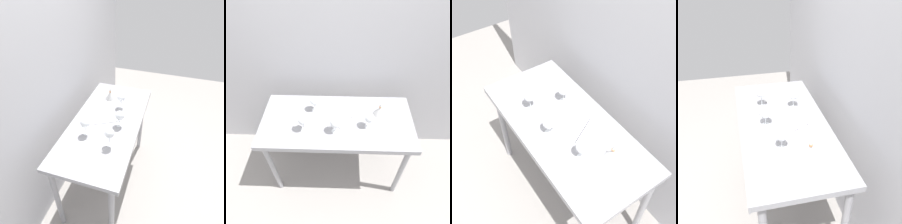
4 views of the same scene
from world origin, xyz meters
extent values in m
plane|color=gray|center=(0.00, 0.00, 0.00)|extent=(6.00, 6.00, 0.00)
cube|color=#B7B7BC|center=(0.00, 0.49, 1.30)|extent=(3.80, 0.04, 2.60)
cube|color=#939398|center=(0.00, 0.00, 0.88)|extent=(1.40, 0.64, 0.04)
cube|color=#939398|center=(0.00, -0.33, 0.88)|extent=(1.40, 0.01, 0.05)
cylinder|color=#939398|center=(-0.64, -0.26, 0.43)|extent=(0.05, 0.05, 0.86)
cylinder|color=#939398|center=(0.64, -0.26, 0.43)|extent=(0.05, 0.05, 0.86)
cylinder|color=#939398|center=(-0.64, 0.26, 0.43)|extent=(0.05, 0.05, 0.86)
cylinder|color=#939398|center=(0.64, 0.26, 0.43)|extent=(0.05, 0.05, 0.86)
cylinder|color=white|center=(0.28, -0.08, 0.90)|extent=(0.06, 0.06, 0.00)
cylinder|color=white|center=(0.28, -0.08, 0.94)|extent=(0.01, 0.01, 0.08)
sphere|color=white|center=(0.28, -0.08, 1.02)|extent=(0.08, 0.08, 0.08)
cylinder|color=maroon|center=(0.28, -0.08, 1.00)|extent=(0.06, 0.06, 0.03)
cylinder|color=white|center=(-0.01, -0.14, 0.90)|extent=(0.07, 0.07, 0.00)
cylinder|color=white|center=(-0.01, -0.14, 0.94)|extent=(0.01, 0.01, 0.07)
sphere|color=white|center=(-0.01, -0.14, 1.01)|extent=(0.09, 0.09, 0.09)
cylinder|color=#5D1217|center=(-0.01, -0.14, 1.00)|extent=(0.06, 0.06, 0.03)
cylinder|color=white|center=(-0.21, 0.12, 0.90)|extent=(0.06, 0.06, 0.00)
cylinder|color=white|center=(-0.21, 0.12, 0.94)|extent=(0.01, 0.01, 0.08)
sphere|color=white|center=(-0.21, 0.12, 1.02)|extent=(0.09, 0.09, 0.09)
cylinder|color=maroon|center=(-0.21, 0.12, 1.01)|extent=(0.06, 0.06, 0.02)
cylinder|color=white|center=(-0.29, -0.13, 0.90)|extent=(0.06, 0.06, 0.00)
cylinder|color=white|center=(-0.29, -0.13, 0.95)|extent=(0.01, 0.01, 0.09)
sphere|color=white|center=(-0.29, -0.13, 1.03)|extent=(0.09, 0.09, 0.09)
cylinder|color=maroon|center=(-0.29, -0.13, 1.02)|extent=(0.06, 0.06, 0.03)
cube|color=white|center=(0.04, 0.03, 0.90)|extent=(0.24, 0.28, 0.01)
cube|color=white|center=(0.18, 0.10, 0.90)|extent=(0.24, 0.28, 0.01)
cube|color=#3F3F47|center=(0.11, 0.06, 0.90)|extent=(0.12, 0.21, 0.01)
cube|color=white|center=(-0.39, 0.05, 0.90)|extent=(0.29, 0.31, 0.00)
cone|color=silver|center=(0.40, 0.08, 0.94)|extent=(0.11, 0.11, 0.09)
cylinder|color=#C17F4C|center=(0.40, 0.08, 0.99)|extent=(0.02, 0.02, 0.01)
cone|color=silver|center=(0.40, 0.08, 1.02)|extent=(0.02, 0.02, 0.04)
camera|label=1|loc=(-1.49, -0.53, 2.22)|focal=33.76mm
camera|label=2|loc=(0.05, -1.26, 2.33)|focal=32.92mm
camera|label=3|loc=(1.12, -0.78, 2.52)|focal=47.54mm
camera|label=4|loc=(1.60, -0.32, 2.02)|focal=42.50mm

